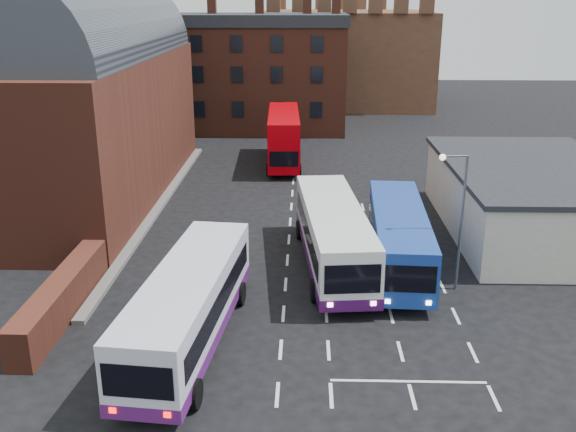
{
  "coord_description": "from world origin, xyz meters",
  "views": [
    {
      "loc": [
        0.97,
        -24.33,
        14.07
      ],
      "look_at": [
        0.0,
        10.0,
        2.2
      ],
      "focal_mm": 40.0,
      "sensor_mm": 36.0,
      "label": 1
    }
  ],
  "objects_px": {
    "street_lamp": "(458,210)",
    "bus_red_double": "(284,137)",
    "bus_white_inbound": "(333,232)",
    "pedestrian_red": "(132,383)",
    "pedestrian_beige": "(155,375)",
    "bus_blue": "(399,235)",
    "bus_white_outbound": "(189,302)"
  },
  "relations": [
    {
      "from": "bus_blue",
      "to": "pedestrian_beige",
      "type": "distance_m",
      "value": 15.92
    },
    {
      "from": "bus_white_inbound",
      "to": "bus_white_outbound",
      "type": "bearing_deg",
      "value": 47.08
    },
    {
      "from": "pedestrian_red",
      "to": "street_lamp",
      "type": "bearing_deg",
      "value": 179.33
    },
    {
      "from": "bus_red_double",
      "to": "street_lamp",
      "type": "xyz_separation_m",
      "value": [
        9.31,
        -25.08,
        1.82
      ]
    },
    {
      "from": "bus_white_inbound",
      "to": "pedestrian_beige",
      "type": "relative_size",
      "value": 8.45
    },
    {
      "from": "bus_white_inbound",
      "to": "street_lamp",
      "type": "bearing_deg",
      "value": 150.65
    },
    {
      "from": "bus_blue",
      "to": "pedestrian_red",
      "type": "relative_size",
      "value": 8.49
    },
    {
      "from": "bus_red_double",
      "to": "street_lamp",
      "type": "bearing_deg",
      "value": 108.26
    },
    {
      "from": "bus_blue",
      "to": "pedestrian_red",
      "type": "bearing_deg",
      "value": 50.67
    },
    {
      "from": "street_lamp",
      "to": "bus_red_double",
      "type": "bearing_deg",
      "value": 110.37
    },
    {
      "from": "bus_blue",
      "to": "bus_red_double",
      "type": "height_order",
      "value": "bus_red_double"
    },
    {
      "from": "bus_white_outbound",
      "to": "bus_red_double",
      "type": "bearing_deg",
      "value": 90.38
    },
    {
      "from": "bus_white_outbound",
      "to": "bus_white_inbound",
      "type": "height_order",
      "value": "bus_white_inbound"
    },
    {
      "from": "bus_white_inbound",
      "to": "pedestrian_beige",
      "type": "xyz_separation_m",
      "value": [
        -7.0,
        -11.9,
        -1.28
      ]
    },
    {
      "from": "street_lamp",
      "to": "pedestrian_beige",
      "type": "xyz_separation_m",
      "value": [
        -12.87,
        -9.3,
        -3.47
      ]
    },
    {
      "from": "bus_white_inbound",
      "to": "bus_blue",
      "type": "xyz_separation_m",
      "value": [
        3.51,
        0.0,
        -0.13
      ]
    },
    {
      "from": "bus_white_inbound",
      "to": "bus_red_double",
      "type": "relative_size",
      "value": 1.13
    },
    {
      "from": "bus_white_outbound",
      "to": "bus_blue",
      "type": "height_order",
      "value": "bus_white_outbound"
    },
    {
      "from": "bus_red_double",
      "to": "pedestrian_red",
      "type": "height_order",
      "value": "bus_red_double"
    },
    {
      "from": "bus_blue",
      "to": "street_lamp",
      "type": "relative_size",
      "value": 1.71
    },
    {
      "from": "bus_white_inbound",
      "to": "street_lamp",
      "type": "height_order",
      "value": "street_lamp"
    },
    {
      "from": "bus_white_inbound",
      "to": "pedestrian_red",
      "type": "xyz_separation_m",
      "value": [
        -7.78,
        -12.32,
        -1.33
      ]
    },
    {
      "from": "bus_white_inbound",
      "to": "bus_blue",
      "type": "distance_m",
      "value": 3.51
    },
    {
      "from": "bus_white_outbound",
      "to": "bus_white_inbound",
      "type": "relative_size",
      "value": 0.97
    },
    {
      "from": "bus_white_outbound",
      "to": "bus_red_double",
      "type": "height_order",
      "value": "bus_red_double"
    },
    {
      "from": "pedestrian_red",
      "to": "pedestrian_beige",
      "type": "bearing_deg",
      "value": 172.37
    },
    {
      "from": "bus_white_inbound",
      "to": "street_lamp",
      "type": "relative_size",
      "value": 1.83
    },
    {
      "from": "pedestrian_red",
      "to": "bus_blue",
      "type": "bearing_deg",
      "value": -168.64
    },
    {
      "from": "street_lamp",
      "to": "pedestrian_beige",
      "type": "height_order",
      "value": "street_lamp"
    },
    {
      "from": "bus_white_outbound",
      "to": "pedestrian_red",
      "type": "relative_size",
      "value": 8.79
    },
    {
      "from": "bus_white_outbound",
      "to": "street_lamp",
      "type": "bearing_deg",
      "value": 30.73
    },
    {
      "from": "bus_white_outbound",
      "to": "pedestrian_red",
      "type": "bearing_deg",
      "value": -103.84
    }
  ]
}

